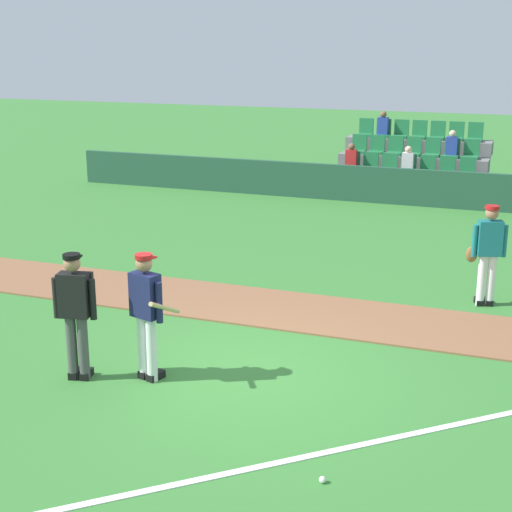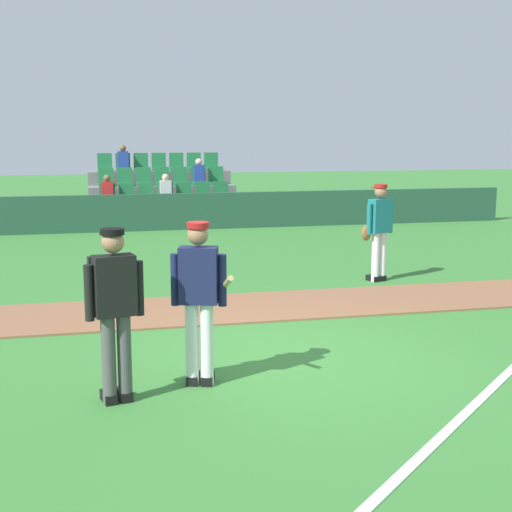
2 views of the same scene
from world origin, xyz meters
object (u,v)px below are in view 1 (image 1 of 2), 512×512
at_px(batter_navy_jersey, 147,312).
at_px(baseball, 322,480).
at_px(umpire_home_plate, 76,309).
at_px(runner_teal_jersey, 488,252).

height_order(batter_navy_jersey, baseball, batter_navy_jersey).
height_order(umpire_home_plate, baseball, umpire_home_plate).
distance_m(runner_teal_jersey, baseball, 6.47).
bearing_deg(runner_teal_jersey, umpire_home_plate, -134.27).
distance_m(batter_navy_jersey, baseball, 3.44).
distance_m(umpire_home_plate, baseball, 4.12).
height_order(batter_navy_jersey, runner_teal_jersey, same).
bearing_deg(batter_navy_jersey, umpire_home_plate, -161.13).
distance_m(batter_navy_jersey, umpire_home_plate, 0.94).
relative_size(runner_teal_jersey, baseball, 23.78).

